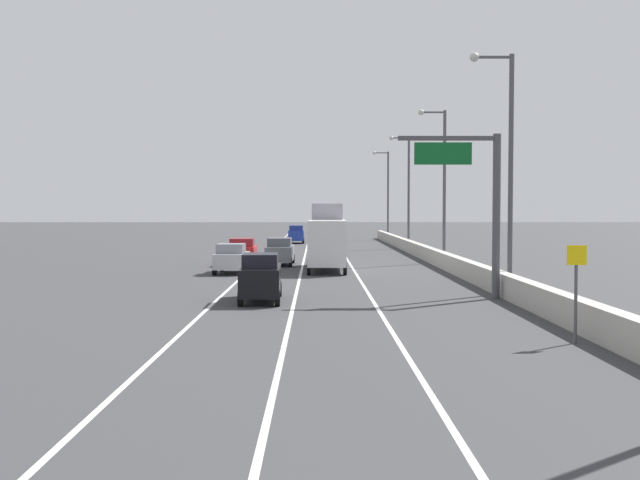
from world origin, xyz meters
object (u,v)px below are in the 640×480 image
(lamp_post_right_third, at_px, (441,176))
(lamp_post_right_fifth, at_px, (386,190))
(car_gray_0, at_px, (280,251))
(speed_advisory_sign, at_px, (576,286))
(car_silver_4, at_px, (232,258))
(lamp_post_right_second, at_px, (506,158))
(car_red_3, at_px, (243,252))
(car_black_1, at_px, (261,277))
(lamp_post_right_fourth, at_px, (406,185))
(car_blue_2, at_px, (296,234))
(box_truck, at_px, (327,239))
(overhead_sign_gantry, at_px, (480,195))

(lamp_post_right_third, bearing_deg, lamp_post_right_fifth, 90.42)
(car_gray_0, bearing_deg, lamp_post_right_third, 10.86)
(speed_advisory_sign, distance_m, car_silver_4, 28.23)
(car_silver_4, bearing_deg, lamp_post_right_third, 31.97)
(lamp_post_right_second, bearing_deg, car_red_3, 128.28)
(car_black_1, distance_m, car_silver_4, 14.76)
(lamp_post_right_fourth, distance_m, car_black_1, 46.23)
(car_blue_2, bearing_deg, speed_advisory_sign, -81.24)
(lamp_post_right_fourth, bearing_deg, lamp_post_right_second, -90.25)
(lamp_post_right_fifth, height_order, car_blue_2, lamp_post_right_fifth)
(lamp_post_right_third, distance_m, car_gray_0, 13.53)
(car_blue_2, relative_size, car_silver_4, 1.08)
(lamp_post_right_fifth, distance_m, car_blue_2, 15.63)
(lamp_post_right_third, bearing_deg, box_truck, -143.48)
(lamp_post_right_second, height_order, car_silver_4, lamp_post_right_second)
(car_black_1, xyz_separation_m, car_silver_4, (-2.90, 14.47, -0.12))
(overhead_sign_gantry, xyz_separation_m, car_black_1, (-9.92, -0.97, -3.66))
(lamp_post_right_second, relative_size, lamp_post_right_fourth, 1.00)
(car_blue_2, bearing_deg, car_red_3, -95.01)
(overhead_sign_gantry, bearing_deg, car_gray_0, 116.26)
(overhead_sign_gantry, height_order, car_red_3, overhead_sign_gantry)
(lamp_post_right_fourth, height_order, car_silver_4, lamp_post_right_fourth)
(speed_advisory_sign, relative_size, car_blue_2, 0.68)
(lamp_post_right_fourth, height_order, car_red_3, lamp_post_right_fourth)
(lamp_post_right_second, height_order, box_truck, lamp_post_right_second)
(speed_advisory_sign, height_order, car_silver_4, speed_advisory_sign)
(lamp_post_right_second, xyz_separation_m, lamp_post_right_third, (0.33, 20.63, 0.00))
(overhead_sign_gantry, xyz_separation_m, car_red_3, (-12.82, 20.53, -3.75))
(overhead_sign_gantry, distance_m, lamp_post_right_fifth, 64.07)
(lamp_post_right_second, xyz_separation_m, lamp_post_right_fourth, (0.18, 41.26, 0.00))
(car_gray_0, bearing_deg, car_blue_2, 89.52)
(lamp_post_right_fifth, relative_size, car_silver_4, 2.86)
(overhead_sign_gantry, xyz_separation_m, car_blue_2, (-9.79, 55.01, -3.67))
(box_truck, bearing_deg, lamp_post_right_second, -59.28)
(lamp_post_right_fifth, relative_size, car_black_1, 2.61)
(lamp_post_right_second, height_order, car_blue_2, lamp_post_right_second)
(car_blue_2, distance_m, car_silver_4, 41.62)
(car_blue_2, height_order, car_red_3, car_blue_2)
(lamp_post_right_fifth, relative_size, car_gray_0, 2.48)
(speed_advisory_sign, height_order, car_red_3, speed_advisory_sign)
(car_gray_0, bearing_deg, car_silver_4, -111.50)
(overhead_sign_gantry, height_order, speed_advisory_sign, overhead_sign_gantry)
(lamp_post_right_third, height_order, car_black_1, lamp_post_right_third)
(car_red_3, relative_size, box_truck, 0.51)
(car_red_3, bearing_deg, box_truck, -34.75)
(speed_advisory_sign, height_order, car_black_1, speed_advisory_sign)
(lamp_post_right_fifth, xyz_separation_m, car_blue_2, (-11.52, -9.01, -5.50))
(lamp_post_right_third, xyz_separation_m, box_truck, (-8.74, -6.47, -4.52))
(car_gray_0, bearing_deg, car_red_3, 178.29)
(speed_advisory_sign, height_order, lamp_post_right_second, lamp_post_right_second)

